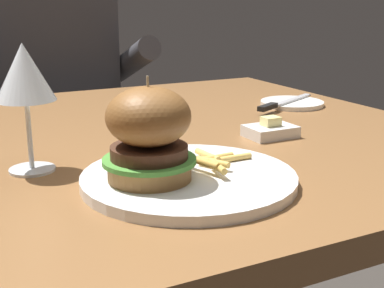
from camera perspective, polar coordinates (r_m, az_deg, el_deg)
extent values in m
cube|color=brown|center=(0.95, -6.69, -0.32)|extent=(1.13, 0.98, 0.04)
cylinder|color=brown|center=(1.65, 4.99, -6.85)|extent=(0.06, 0.06, 0.70)
cylinder|color=white|center=(0.70, -0.34, -3.70)|extent=(0.28, 0.28, 0.01)
cylinder|color=#9E6B38|center=(0.68, -4.54, -2.86)|extent=(0.11, 0.11, 0.02)
cylinder|color=#4C9338|center=(0.67, -4.57, -1.73)|extent=(0.12, 0.12, 0.01)
cylinder|color=#4C2D1E|center=(0.67, -4.59, -0.83)|extent=(0.10, 0.10, 0.02)
ellipsoid|color=brown|center=(0.66, -4.67, 2.94)|extent=(0.11, 0.11, 0.07)
cylinder|color=#CCB78C|center=(0.65, -4.72, 5.07)|extent=(0.00, 0.00, 0.05)
cylinder|color=#EABC5B|center=(0.75, 4.00, -1.58)|extent=(0.07, 0.01, 0.01)
cylinder|color=#EABC5B|center=(0.75, 1.65, -1.20)|extent=(0.01, 0.05, 0.01)
cylinder|color=#E0B251|center=(0.72, 2.24, -1.93)|extent=(0.03, 0.05, 0.01)
cylinder|color=#E0B251|center=(0.69, 2.73, -2.38)|extent=(0.02, 0.05, 0.01)
cylinder|color=#E0B251|center=(0.74, 2.61, -1.48)|extent=(0.05, 0.01, 0.01)
cylinder|color=gold|center=(0.70, 0.59, -1.90)|extent=(0.03, 0.07, 0.01)
cylinder|color=silver|center=(0.79, -16.66, -2.61)|extent=(0.06, 0.06, 0.00)
cylinder|color=silver|center=(0.77, -16.95, 0.94)|extent=(0.01, 0.01, 0.10)
cone|color=silver|center=(0.76, -17.48, 7.35)|extent=(0.08, 0.08, 0.08)
cylinder|color=white|center=(1.22, 10.62, 4.29)|extent=(0.14, 0.14, 0.01)
cube|color=silver|center=(1.22, 10.64, 4.64)|extent=(0.15, 0.08, 0.00)
cube|color=black|center=(1.12, 8.08, 3.93)|extent=(0.06, 0.04, 0.01)
cube|color=white|center=(0.94, 8.36, 1.34)|extent=(0.08, 0.06, 0.02)
cube|color=#F4E58C|center=(0.94, 8.40, 2.41)|extent=(0.03, 0.03, 0.02)
cube|color=#282833|center=(1.83, -13.53, -9.05)|extent=(0.30, 0.22, 0.46)
cube|color=#333338|center=(1.69, -14.58, 6.28)|extent=(0.36, 0.20, 0.52)
cylinder|color=#333338|center=(1.66, -6.62, 8.65)|extent=(0.07, 0.34, 0.18)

